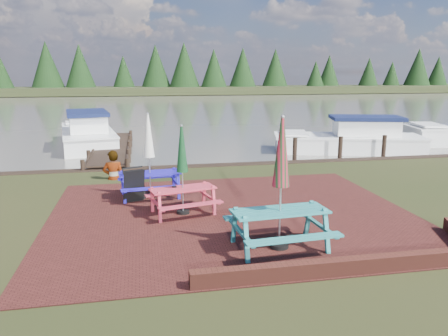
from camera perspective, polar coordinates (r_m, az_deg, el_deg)
name	(u,v)px	position (r m, az deg, el deg)	size (l,w,h in m)	color
ground	(242,229)	(10.11, 2.31, -7.95)	(120.00, 120.00, 0.00)	black
paving	(232,215)	(11.03, 1.11, -6.13)	(9.00, 7.50, 0.02)	#391512
brick_wall	(385,259)	(8.75, 20.24, -11.03)	(6.21, 1.79, 0.30)	#4C1E16
water	(160,107)	(46.40, -8.32, 7.95)	(120.00, 60.00, 0.02)	#4A4740
far_treeline	(151,74)	(75.25, -9.52, 12.08)	(120.00, 10.00, 8.10)	black
picnic_table_teal	(280,204)	(8.81, 7.35, -4.70)	(2.05, 1.85, 2.68)	teal
picnic_table_red	(183,184)	(10.95, -5.43, -2.08)	(1.90, 1.77, 2.25)	#B92F41
picnic_table_blue	(150,169)	(12.55, -9.68, -0.08)	(1.87, 1.69, 2.40)	#2016AA
chalkboard	(134,185)	(12.28, -11.67, -2.15)	(0.62, 0.72, 0.93)	black
jetty	(112,147)	(20.82, -14.43, 2.62)	(1.76, 9.08, 1.00)	black
boat_jetty	(88,135)	(23.24, -17.37, 4.16)	(3.49, 7.29, 2.03)	white
boat_near	(351,140)	(21.53, 16.25, 3.49)	(7.24, 4.08, 1.85)	white
person	(112,151)	(14.90, -14.40, 2.19)	(0.71, 0.46, 1.94)	gray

